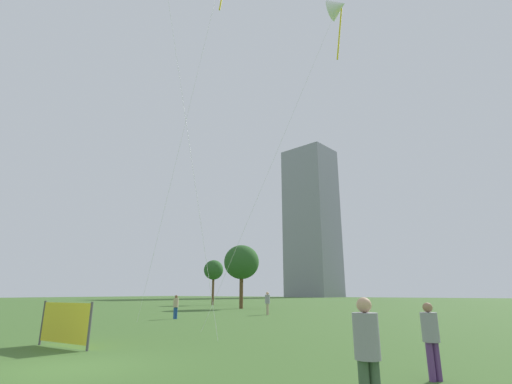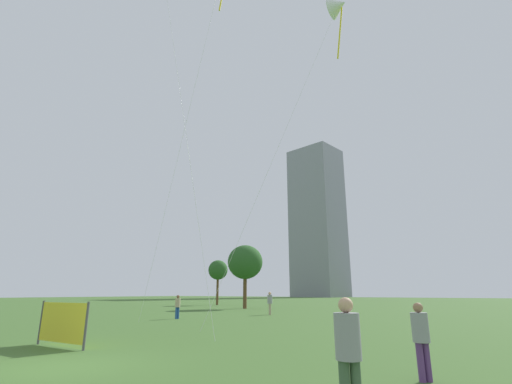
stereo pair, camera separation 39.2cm
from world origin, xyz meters
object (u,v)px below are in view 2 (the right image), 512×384
object	(u,v)px
park_tree_1	(245,262)
park_tree_0	(218,270)
person_standing_0	(270,301)
person_standing_3	(178,305)
person_standing_1	(421,335)
person_standing_2	(348,348)
distant_highrise_0	(318,221)
event_banner	(62,322)
kite_flying_2	(338,6)

from	to	relation	value
park_tree_1	park_tree_0	bearing A→B (deg)	143.75
person_standing_0	person_standing_3	xyz separation A→B (m)	(-2.77, -7.73, -0.13)
person_standing_0	person_standing_1	world-z (taller)	person_standing_0
person_standing_2	park_tree_1	xyz separation A→B (m)	(-23.62, 29.92, 4.22)
person_standing_2	person_standing_1	bearing A→B (deg)	-139.42
person_standing_0	person_standing_1	bearing A→B (deg)	-2.93
person_standing_0	park_tree_0	xyz separation A→B (m)	(-19.63, 16.53, 3.95)
person_standing_1	distant_highrise_0	distance (m)	147.32
person_standing_2	event_banner	distance (m)	10.89
person_standing_1	distant_highrise_0	world-z (taller)	distant_highrise_0
distant_highrise_0	park_tree_0	bearing A→B (deg)	-65.24
kite_flying_2	distant_highrise_0	bearing A→B (deg)	115.57
kite_flying_2	park_tree_0	xyz separation A→B (m)	(-29.33, 22.68, -15.93)
park_tree_0	distant_highrise_0	size ratio (longest dim) A/B	0.11
person_standing_1	person_standing_2	xyz separation A→B (m)	(-0.35, -3.27, 0.08)
person_standing_1	park_tree_0	bearing A→B (deg)	-93.78
park_tree_0	park_tree_1	xyz separation A→B (m)	(10.81, -7.92, 0.20)
person_standing_0	park_tree_0	distance (m)	25.97
person_standing_2	distant_highrise_0	world-z (taller)	distant_highrise_0
person_standing_2	park_tree_1	world-z (taller)	park_tree_1
person_standing_1	distant_highrise_0	bearing A→B (deg)	-113.47
person_standing_3	distant_highrise_0	xyz separation A→B (m)	(-44.15, 119.93, 29.77)
person_standing_3	event_banner	size ratio (longest dim) A/B	0.58
person_standing_2	person_standing_3	xyz separation A→B (m)	(-17.57, 13.58, -0.06)
person_standing_3	kite_flying_2	size ratio (longest dim) A/B	0.07
person_standing_3	person_standing_2	bearing A→B (deg)	-121.94
kite_flying_2	distant_highrise_0	world-z (taller)	distant_highrise_0
person_standing_2	person_standing_3	world-z (taller)	person_standing_2
person_standing_0	kite_flying_2	world-z (taller)	kite_flying_2
person_standing_2	park_tree_0	bearing A→B (deg)	-90.94
person_standing_0	event_banner	distance (m)	20.05
person_standing_3	distant_highrise_0	world-z (taller)	distant_highrise_0
park_tree_0	kite_flying_2	bearing A→B (deg)	-37.72
person_standing_1	kite_flying_2	size ratio (longest dim) A/B	0.07
kite_flying_2	person_standing_3	bearing A→B (deg)	-172.79
person_standing_3	park_tree_0	xyz separation A→B (m)	(-16.86, 24.26, 4.08)
person_standing_1	park_tree_0	world-z (taller)	park_tree_0
person_standing_0	event_banner	bearing A→B (deg)	-31.31
person_standing_1	person_standing_2	distance (m)	3.29
person_standing_3	event_banner	bearing A→B (deg)	-144.46
kite_flying_2	event_banner	size ratio (longest dim) A/B	7.87
park_tree_0	distant_highrise_0	distance (m)	102.74
person_standing_3	park_tree_1	bearing A→B (deg)	26.10
person_standing_3	park_tree_1	size ratio (longest dim) A/B	0.22
person_standing_2	park_tree_0	distance (m)	51.32
person_standing_3	park_tree_0	world-z (taller)	park_tree_0
person_standing_1	person_standing_0	bearing A→B (deg)	-98.93
person_standing_0	distant_highrise_0	distance (m)	125.17
person_standing_3	park_tree_1	world-z (taller)	park_tree_1
person_standing_0	distant_highrise_0	xyz separation A→B (m)	(-46.91, 112.20, 29.64)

